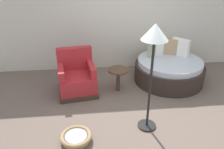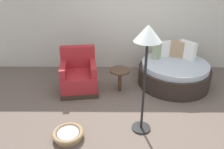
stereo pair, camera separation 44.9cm
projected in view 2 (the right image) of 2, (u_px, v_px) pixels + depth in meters
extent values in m
cube|color=#66564C|center=(134.00, 114.00, 4.25)|extent=(8.00, 8.00, 0.02)
cube|color=beige|center=(129.00, 17.00, 5.56)|extent=(8.00, 0.12, 2.68)
cylinder|color=#2D231E|center=(173.00, 75.00, 5.20)|extent=(1.63, 1.63, 0.42)
cylinder|color=#B2BCC6|center=(175.00, 65.00, 5.07)|extent=(1.50, 1.50, 0.12)
cube|color=white|center=(187.00, 50.00, 5.17)|extent=(0.35, 0.41, 0.42)
cube|color=tan|center=(178.00, 49.00, 5.27)|extent=(0.41, 0.25, 0.39)
cube|color=white|center=(166.00, 49.00, 5.31)|extent=(0.39, 0.24, 0.37)
cube|color=#93A37F|center=(159.00, 50.00, 5.23)|extent=(0.33, 0.35, 0.36)
cube|color=#38281E|center=(80.00, 88.00, 4.99)|extent=(0.90, 0.90, 0.10)
cube|color=#A32328|center=(79.00, 80.00, 4.89)|extent=(0.86, 0.86, 0.34)
cube|color=#A32328|center=(78.00, 57.00, 4.98)|extent=(0.77, 0.26, 0.50)
cube|color=#A32328|center=(63.00, 69.00, 4.73)|extent=(0.21, 0.69, 0.22)
cube|color=#A32328|center=(93.00, 67.00, 4.80)|extent=(0.21, 0.69, 0.22)
cylinder|color=#9E7F56|center=(68.00, 136.00, 3.65)|extent=(0.44, 0.44, 0.06)
torus|color=#9E7F56|center=(68.00, 133.00, 3.62)|extent=(0.51, 0.51, 0.07)
cylinder|color=gray|center=(68.00, 134.00, 3.62)|extent=(0.36, 0.36, 0.05)
cylinder|color=#473323|center=(120.00, 81.00, 4.89)|extent=(0.08, 0.08, 0.48)
cylinder|color=#473323|center=(120.00, 70.00, 4.78)|extent=(0.44, 0.44, 0.04)
cylinder|color=black|center=(141.00, 128.00, 3.86)|extent=(0.32, 0.32, 0.03)
cylinder|color=black|center=(144.00, 88.00, 3.50)|extent=(0.04, 0.04, 1.55)
cone|color=silver|center=(148.00, 33.00, 3.09)|extent=(0.40, 0.40, 0.24)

